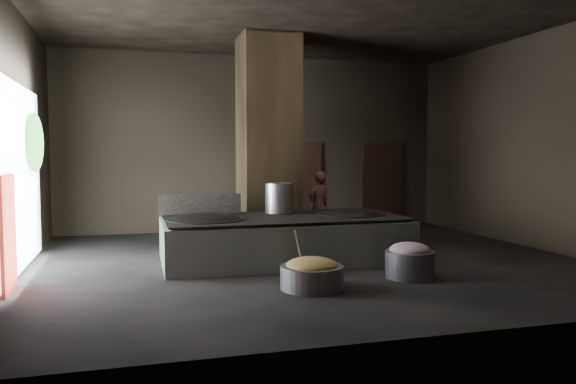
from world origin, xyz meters
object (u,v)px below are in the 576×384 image
object	(u,v)px
meat_basin	(410,264)
veg_basin	(312,277)
hearth_platform	(284,240)
stock_pot	(279,198)
wok_left	(206,224)
cook	(319,205)
wok_right	(351,218)

from	to	relation	value
meat_basin	veg_basin	bearing A→B (deg)	-171.23
hearth_platform	stock_pot	world-z (taller)	stock_pot
wok_left	meat_basin	world-z (taller)	wok_left
stock_pot	veg_basin	world-z (taller)	stock_pot
cook	meat_basin	world-z (taller)	cook
stock_pot	cook	world-z (taller)	cook
meat_basin	stock_pot	bearing A→B (deg)	121.50
hearth_platform	wok_left	bearing A→B (deg)	-177.22
hearth_platform	cook	xyz separation A→B (m)	(1.48, 2.34, 0.40)
stock_pot	veg_basin	xyz separation A→B (m)	(-0.23, -2.74, -0.96)
wok_left	wok_right	bearing A→B (deg)	2.05
veg_basin	hearth_platform	bearing A→B (deg)	85.33
wok_right	cook	distance (m)	2.29
hearth_platform	meat_basin	distance (m)	2.49
veg_basin	stock_pot	bearing A→B (deg)	85.22
veg_basin	meat_basin	size ratio (longest dim) A/B	1.19
meat_basin	hearth_platform	bearing A→B (deg)	129.14
stock_pot	cook	bearing A→B (deg)	51.30
wok_left	stock_pot	xyz separation A→B (m)	(1.50, 0.60, 0.38)
hearth_platform	stock_pot	distance (m)	0.93
wok_left	wok_right	distance (m)	2.80
hearth_platform	wok_right	distance (m)	1.40
wok_right	stock_pot	world-z (taller)	stock_pot
hearth_platform	cook	distance (m)	2.80
hearth_platform	wok_left	world-z (taller)	wok_left
wok_left	meat_basin	xyz separation A→B (m)	(3.02, -1.87, -0.53)
stock_pot	cook	distance (m)	2.32
wok_right	cook	size ratio (longest dim) A/B	0.83
stock_pot	wok_left	bearing A→B (deg)	-158.20
wok_left	wok_right	size ratio (longest dim) A/B	1.07
wok_left	hearth_platform	bearing A→B (deg)	1.97
hearth_platform	wok_right	xyz separation A→B (m)	(1.35, 0.05, 0.36)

